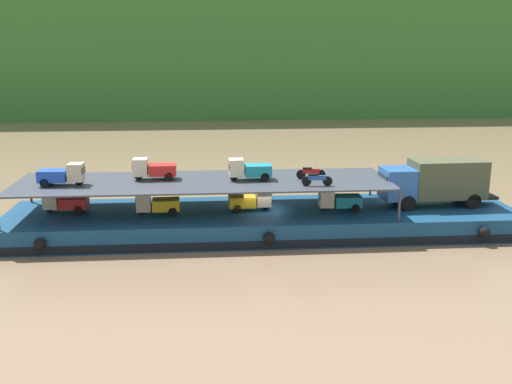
{
  "coord_description": "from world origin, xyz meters",
  "views": [
    {
      "loc": [
        -3.44,
        -36.23,
        11.72
      ],
      "look_at": [
        -0.45,
        0.0,
        2.7
      ],
      "focal_mm": 40.65,
      "sensor_mm": 36.0,
      "label": 1
    }
  ],
  "objects": [
    {
      "name": "ground_plane",
      "position": [
        0.0,
        0.0,
        0.0
      ],
      "size": [
        400.0,
        400.0,
        0.0
      ],
      "primitive_type": "plane",
      "color": "#7F664C"
    },
    {
      "name": "hillside_far_bank",
      "position": [
        0.0,
        74.4,
        16.43
      ],
      "size": [
        143.23,
        29.01,
        29.16
      ],
      "color": "#33702D",
      "rests_on": "ground"
    },
    {
      "name": "cargo_barge",
      "position": [
        0.0,
        -0.02,
        0.75
      ],
      "size": [
        33.0,
        7.89,
        1.5
      ],
      "color": "navy",
      "rests_on": "ground"
    },
    {
      "name": "covered_lorry",
      "position": [
        11.52,
        0.07,
        3.19
      ],
      "size": [
        7.91,
        2.49,
        3.1
      ],
      "color": "#285BA3",
      "rests_on": "cargo_barge"
    },
    {
      "name": "cargo_rack",
      "position": [
        -3.8,
        0.0,
        3.44
      ],
      "size": [
        23.8,
        6.54,
        2.0
      ],
      "color": "#383D47",
      "rests_on": "cargo_barge"
    },
    {
      "name": "mini_truck_lower_stern",
      "position": [
        -12.71,
        0.48,
        2.19
      ],
      "size": [
        2.78,
        1.27,
        1.38
      ],
      "color": "red",
      "rests_on": "cargo_barge"
    },
    {
      "name": "mini_truck_lower_aft",
      "position": [
        -6.78,
        -0.52,
        2.19
      ],
      "size": [
        2.79,
        1.28,
        1.38
      ],
      "color": "gold",
      "rests_on": "cargo_barge"
    },
    {
      "name": "mini_truck_lower_mid",
      "position": [
        -0.81,
        -0.04,
        2.19
      ],
      "size": [
        2.8,
        1.3,
        1.38
      ],
      "color": "gold",
      "rests_on": "cargo_barge"
    },
    {
      "name": "mini_truck_lower_fore",
      "position": [
        4.9,
        -0.55,
        2.19
      ],
      "size": [
        2.77,
        1.26,
        1.38
      ],
      "color": "teal",
      "rests_on": "cargo_barge"
    },
    {
      "name": "mini_truck_upper_stern",
      "position": [
        -12.47,
        -0.54,
        4.19
      ],
      "size": [
        2.78,
        1.26,
        1.38
      ],
      "color": "#1E47B7",
      "rests_on": "cargo_rack"
    },
    {
      "name": "mini_truck_upper_mid",
      "position": [
        -7.0,
        0.71,
        4.19
      ],
      "size": [
        2.75,
        1.21,
        1.38
      ],
      "color": "red",
      "rests_on": "cargo_rack"
    },
    {
      "name": "mini_truck_upper_fore",
      "position": [
        -0.89,
        0.07,
        4.19
      ],
      "size": [
        2.75,
        1.23,
        1.38
      ],
      "color": "teal",
      "rests_on": "cargo_rack"
    },
    {
      "name": "motorcycle_upper_port",
      "position": [
        3.13,
        -1.96,
        3.93
      ],
      "size": [
        1.9,
        0.55,
        0.87
      ],
      "color": "black",
      "rests_on": "cargo_rack"
    },
    {
      "name": "motorcycle_upper_centre",
      "position": [
        3.1,
        0.0,
        3.93
      ],
      "size": [
        1.9,
        0.55,
        0.87
      ],
      "color": "black",
      "rests_on": "cargo_rack"
    }
  ]
}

